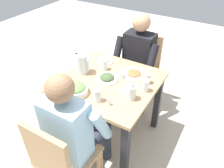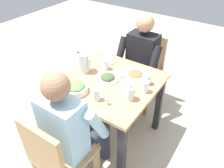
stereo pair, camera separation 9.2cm
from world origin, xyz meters
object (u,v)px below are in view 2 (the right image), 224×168
chair_near (56,157)px  water_glass_center (145,87)px  dining_table (110,92)px  diner_far (138,64)px  chair_far (145,67)px  water_glass_near_left (106,64)px  plate_rice_curry (135,74)px  water_glass_far_left (148,80)px  plate_yoghurt (107,60)px  salt_shaker (107,102)px  salad_bowl (75,88)px  oil_carafe (130,94)px  plate_dolmas (108,78)px  water_glass_by_pitcher (96,95)px  diner_near (73,126)px  wine_glass (123,78)px  water_pitcher (83,63)px

chair_near → water_glass_center: bearing=68.5°
dining_table → diner_far: bearing=89.4°
chair_far → water_glass_near_left: 0.68m
dining_table → water_glass_near_left: size_ratio=8.37×
plate_rice_curry → water_glass_far_left: 0.17m
plate_yoghurt → salt_shaker: 0.67m
diner_far → salad_bowl: bearing=-100.4°
plate_rice_curry → plate_yoghurt: bearing=168.2°
plate_yoghurt → oil_carafe: oil_carafe is taller
chair_far → water_glass_far_left: 0.73m
plate_yoghurt → water_glass_center: bearing=-23.8°
plate_yoghurt → plate_dolmas: plate_yoghurt is taller
chair_near → salt_shaker: chair_near is taller
chair_near → salt_shaker: 0.55m
chair_near → water_glass_far_left: (0.27, 0.90, 0.28)m
water_glass_near_left → water_glass_by_pitcher: 0.48m
diner_near → water_glass_center: size_ratio=10.87×
water_glass_far_left → salt_shaker: water_glass_far_left is taller
salad_bowl → chair_near: bearing=-68.3°
dining_table → chair_far: bearing=89.6°
diner_near → water_glass_far_left: (0.27, 0.69, 0.14)m
diner_far → water_glass_center: (0.33, -0.51, 0.14)m
plate_rice_curry → oil_carafe: (0.13, -0.32, 0.04)m
oil_carafe → diner_far: bearing=112.3°
water_glass_by_pitcher → salt_shaker: 0.11m
water_glass_near_left → water_glass_center: bearing=-13.5°
chair_far → plate_dolmas: 0.78m
chair_near → chair_far: bearing=91.0°
salt_shaker → plate_yoghurt: bearing=124.4°
dining_table → chair_far: (0.01, 0.75, -0.11)m
water_glass_near_left → salt_shaker: bearing=-54.1°
dining_table → wine_glass: size_ratio=4.34×
water_glass_by_pitcher → water_glass_near_left: bearing=115.6°
diner_near → water_glass_far_left: 0.76m
chair_near → water_pitcher: 0.88m
plate_rice_curry → salt_shaker: bearing=-88.5°
plate_yoghurt → oil_carafe: bearing=-38.9°
chair_near → diner_near: 0.25m
plate_dolmas → water_pitcher: bearing=-177.1°
chair_far → plate_rice_curry: size_ratio=3.86×
salt_shaker → dining_table: bearing=120.6°
chair_far → diner_near: diner_near is taller
salad_bowl → water_glass_near_left: water_glass_near_left is taller
diner_near → oil_carafe: 0.51m
plate_rice_curry → water_glass_center: size_ratio=2.10×
chair_near → plate_yoghurt: chair_near is taller
diner_far → water_glass_by_pitcher: diner_far is taller
chair_far → salt_shaker: bearing=-81.2°
diner_near → plate_dolmas: 0.57m
diner_near → diner_far: (-0.03, 1.09, 0.00)m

